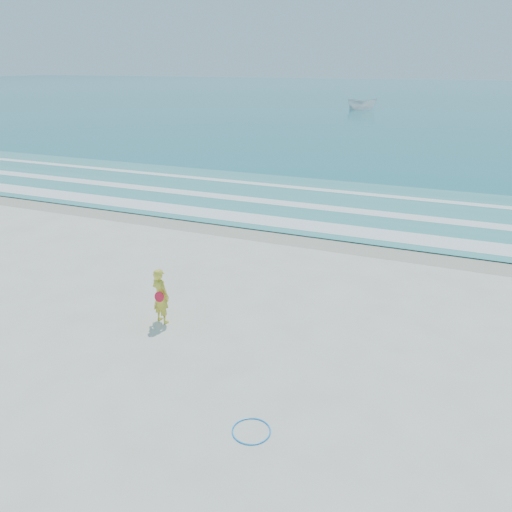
% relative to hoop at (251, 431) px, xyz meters
% --- Properties ---
extents(ground, '(400.00, 400.00, 0.00)m').
position_rel_hoop_xyz_m(ground, '(-3.07, 1.93, -0.01)').
color(ground, silver).
rests_on(ground, ground).
extents(wet_sand, '(400.00, 2.40, 0.00)m').
position_rel_hoop_xyz_m(wet_sand, '(-3.07, 10.93, -0.01)').
color(wet_sand, '#B2A893').
rests_on(wet_sand, ground).
extents(ocean, '(400.00, 190.00, 0.04)m').
position_rel_hoop_xyz_m(ocean, '(-3.07, 106.93, 0.01)').
color(ocean, '#19727F').
rests_on(ocean, ground).
extents(shallow, '(400.00, 10.00, 0.01)m').
position_rel_hoop_xyz_m(shallow, '(-3.07, 15.93, 0.03)').
color(shallow, '#59B7AD').
rests_on(shallow, ocean).
extents(foam_near, '(400.00, 1.40, 0.01)m').
position_rel_hoop_xyz_m(foam_near, '(-3.07, 12.23, 0.04)').
color(foam_near, white).
rests_on(foam_near, shallow).
extents(foam_mid, '(400.00, 0.90, 0.01)m').
position_rel_hoop_xyz_m(foam_mid, '(-3.07, 15.13, 0.04)').
color(foam_mid, white).
rests_on(foam_mid, shallow).
extents(foam_far, '(400.00, 0.60, 0.01)m').
position_rel_hoop_xyz_m(foam_far, '(-3.07, 18.43, 0.04)').
color(foam_far, white).
rests_on(foam_far, shallow).
extents(hoop, '(0.90, 0.90, 0.03)m').
position_rel_hoop_xyz_m(hoop, '(0.00, 0.00, 0.00)').
color(hoop, '#0D8DF4').
rests_on(hoop, ground).
extents(boat, '(4.30, 1.96, 1.61)m').
position_rel_hoop_xyz_m(boat, '(-11.63, 66.49, 0.83)').
color(boat, white).
rests_on(boat, ocean).
extents(woman, '(0.63, 0.50, 1.50)m').
position_rel_hoop_xyz_m(woman, '(-3.82, 2.95, 0.74)').
color(woman, yellow).
rests_on(woman, ground).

